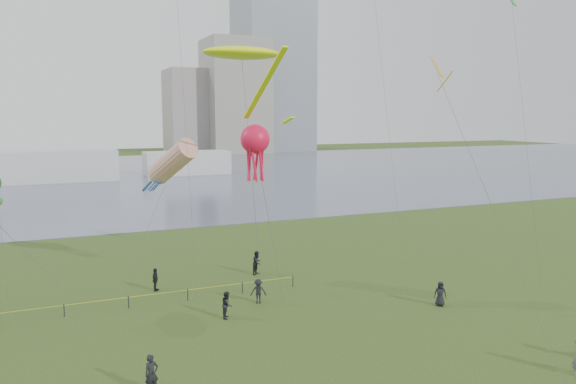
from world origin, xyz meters
name	(u,v)px	position (x,y,z in m)	size (l,w,h in m)	color
ground_plane	(369,381)	(0.00, 0.00, 0.00)	(400.00, 400.00, 0.00)	#263C13
lake	(119,176)	(0.00, 100.00, 0.02)	(400.00, 120.00, 0.08)	#515B70
building_mid	(235,97)	(46.00, 162.00, 19.00)	(20.00, 20.00, 38.00)	gray
building_low	(191,111)	(32.00, 168.00, 14.00)	(16.00, 18.00, 28.00)	gray
pavilion_left	(58,166)	(-12.00, 95.00, 3.00)	(22.00, 8.00, 6.00)	silver
pavilion_right	(187,163)	(14.00, 98.00, 2.50)	(18.00, 7.00, 5.00)	silver
fence	(28,313)	(-15.45, 15.26, 0.55)	(24.07, 0.07, 1.05)	black
spectator_a	(227,305)	(-3.81, 10.93, 0.86)	(0.84, 0.65, 1.72)	black
spectator_b	(258,291)	(-1.02, 12.77, 0.85)	(1.10, 0.63, 1.70)	black
spectator_c	(155,280)	(-7.01, 18.33, 0.85)	(0.99, 0.41, 1.69)	black
spectator_d	(440,294)	(10.09, 7.43, 0.84)	(0.82, 0.54, 1.68)	black
spectator_f	(152,374)	(-9.91, 2.96, 0.92)	(0.67, 0.44, 1.85)	black
spectator_g	(257,263)	(1.36, 19.46, 0.95)	(0.93, 0.72, 1.91)	black
kite_stingray	(242,54)	(-1.19, 15.17, 16.95)	(5.51, 10.20, 17.44)	#3F3F42
kite_windsock	(172,162)	(-5.18, 19.93, 9.31)	(7.08, 8.44, 11.18)	#3F3F42
kite_octopus	(255,140)	(-0.60, 14.35, 11.07)	(2.43, 2.60, 12.18)	#3F3F42
kite_delta	(442,79)	(10.50, 8.59, 15.16)	(3.60, 14.90, 16.66)	#3F3F42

